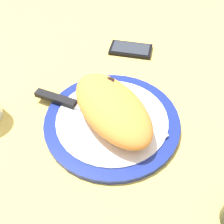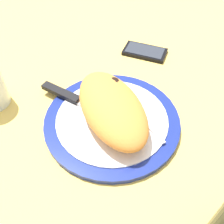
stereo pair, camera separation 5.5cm
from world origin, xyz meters
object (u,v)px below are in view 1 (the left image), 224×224
(calzone, at_px, (111,107))
(smartphone, at_px, (131,49))
(fork, at_px, (135,109))
(plate, at_px, (112,121))
(knife, at_px, (67,102))

(calzone, bearing_deg, smartphone, -43.35)
(fork, bearing_deg, calzone, 83.15)
(fork, height_order, smartphone, fork)
(plate, distance_m, fork, 0.06)
(plate, distance_m, knife, 0.11)
(smartphone, bearing_deg, knife, 113.81)
(calzone, height_order, smartphone, calzone)
(plate, height_order, fork, fork)
(plate, relative_size, knife, 1.46)
(plate, bearing_deg, knife, 35.35)
(calzone, xyz_separation_m, smartphone, (0.20, -0.19, -0.04))
(fork, distance_m, smartphone, 0.24)
(fork, xyz_separation_m, smartphone, (0.21, -0.13, -0.01))
(calzone, distance_m, knife, 0.11)
(calzone, bearing_deg, knife, 35.59)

